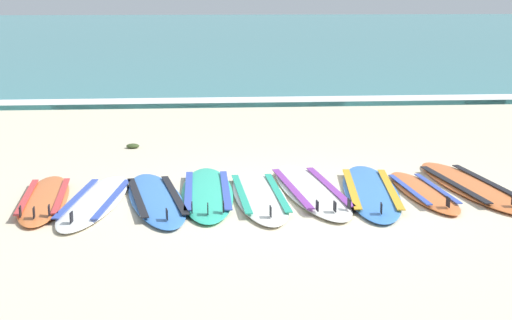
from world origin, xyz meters
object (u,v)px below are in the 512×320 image
at_px(surfboard_3, 207,193).
at_px(surfboard_8, 471,186).
at_px(surfboard_5, 310,190).
at_px(surfboard_2, 156,198).
at_px(surfboard_0, 44,199).
at_px(surfboard_4, 259,195).
at_px(surfboard_7, 423,191).
at_px(surfboard_1, 95,201).
at_px(surfboard_6, 371,191).

height_order(surfboard_3, surfboard_8, same).
distance_m(surfboard_3, surfboard_5, 1.24).
bearing_deg(surfboard_3, surfboard_2, -161.24).
xyz_separation_m(surfboard_0, surfboard_4, (2.48, -0.05, -0.00)).
bearing_deg(surfboard_3, surfboard_5, 1.60).
height_order(surfboard_5, surfboard_7, same).
bearing_deg(surfboard_5, surfboard_3, -178.40).
distance_m(surfboard_0, surfboard_8, 5.11).
relative_size(surfboard_1, surfboard_3, 0.96).
bearing_deg(surfboard_4, surfboard_1, -177.52).
height_order(surfboard_1, surfboard_5, same).
bearing_deg(surfboard_4, surfboard_7, 0.44).
height_order(surfboard_2, surfboard_5, same).
relative_size(surfboard_2, surfboard_3, 1.00).
bearing_deg(surfboard_3, surfboard_8, 1.08).
distance_m(surfboard_0, surfboard_6, 3.82).
distance_m(surfboard_7, surfboard_8, 0.70).
height_order(surfboard_1, surfboard_8, same).
height_order(surfboard_0, surfboard_5, same).
distance_m(surfboard_3, surfboard_8, 3.23).
xyz_separation_m(surfboard_2, surfboard_7, (3.16, 0.05, 0.00)).
bearing_deg(surfboard_1, surfboard_2, 4.06).
bearing_deg(surfboard_6, surfboard_2, -177.34).
relative_size(surfboard_1, surfboard_2, 0.96).
height_order(surfboard_1, surfboard_7, same).
bearing_deg(surfboard_2, surfboard_4, 1.57).
relative_size(surfboard_0, surfboard_4, 0.90).
relative_size(surfboard_0, surfboard_2, 0.89).
distance_m(surfboard_0, surfboard_1, 0.61).
relative_size(surfboard_3, surfboard_4, 1.02).
height_order(surfboard_3, surfboard_4, same).
xyz_separation_m(surfboard_2, surfboard_3, (0.59, 0.20, 0.00)).
bearing_deg(surfboard_7, surfboard_2, -179.13).
distance_m(surfboard_1, surfboard_8, 4.52).
distance_m(surfboard_4, surfboard_8, 2.63).
xyz_separation_m(surfboard_6, surfboard_8, (1.28, 0.14, 0.00)).
distance_m(surfboard_4, surfboard_7, 1.96).
relative_size(surfboard_0, surfboard_8, 0.84).
distance_m(surfboard_3, surfboard_4, 0.63).
relative_size(surfboard_0, surfboard_3, 0.88).
bearing_deg(surfboard_6, surfboard_0, -179.44).
relative_size(surfboard_5, surfboard_7, 1.36).
distance_m(surfboard_2, surfboard_7, 3.16).
bearing_deg(surfboard_2, surfboard_6, 2.66).
bearing_deg(surfboard_6, surfboard_7, -6.51).
xyz_separation_m(surfboard_3, surfboard_6, (1.95, -0.08, -0.00)).
bearing_deg(surfboard_4, surfboard_3, 164.53).
height_order(surfboard_3, surfboard_5, same).
distance_m(surfboard_0, surfboard_7, 4.44).
bearing_deg(surfboard_8, surfboard_1, -176.06).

